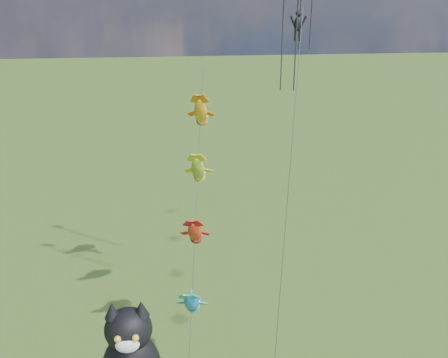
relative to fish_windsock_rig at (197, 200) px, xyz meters
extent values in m
ellipsoid|color=black|center=(-3.29, -13.49, 0.90)|extent=(1.88, 1.73, 1.69)
cone|color=black|center=(-3.81, -13.49, 1.79)|extent=(0.62, 0.62, 0.62)
cone|color=black|center=(-2.77, -13.49, 1.79)|extent=(0.62, 0.62, 0.62)
ellipsoid|color=white|center=(-3.29, -14.16, 0.75)|extent=(0.90, 0.50, 0.60)
sphere|color=gold|center=(-3.60, -14.24, 1.09)|extent=(0.25, 0.25, 0.25)
sphere|color=gold|center=(-2.97, -14.24, 1.09)|extent=(0.25, 0.25, 0.25)
cylinder|color=black|center=(-0.13, -0.91, -0.95)|extent=(2.31, 15.67, 16.39)
ellipsoid|color=blue|center=(-0.63, -4.35, -4.55)|extent=(1.19, 2.49, 2.43)
ellipsoid|color=#E55119|center=(-0.21, -1.43, -1.49)|extent=(1.19, 2.49, 2.43)
ellipsoid|color=green|center=(0.22, 1.49, 1.56)|extent=(1.19, 2.49, 2.43)
ellipsoid|color=yellow|center=(0.64, 4.41, 4.62)|extent=(1.19, 2.49, 2.43)
cylinder|color=black|center=(4.55, -5.46, 4.74)|extent=(5.13, 16.32, 27.76)
cylinder|color=black|center=(5.09, -0.04, 11.03)|extent=(0.08, 0.08, 8.63)
cylinder|color=black|center=(5.87, -0.04, 11.03)|extent=(0.08, 0.08, 8.63)
camera|label=1|loc=(-1.45, -28.81, 12.72)|focal=40.00mm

